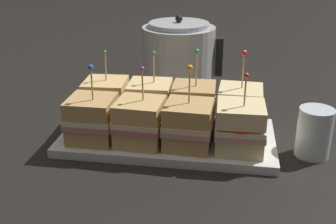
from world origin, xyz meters
The scene contains 12 objects.
ground_plane centered at (0.00, 0.00, 0.00)m, with size 6.00×6.00×0.00m, color black.
serving_platter centered at (0.00, 0.00, 0.01)m, with size 0.44×0.22×0.02m.
sandwich_front_far_left centered at (-0.15, -0.05, 0.06)m, with size 0.09×0.09×0.16m.
sandwich_front_center_left centered at (-0.05, -0.05, 0.06)m, with size 0.10×0.10×0.16m.
sandwich_front_center_right centered at (0.05, -0.05, 0.06)m, with size 0.10×0.10×0.16m.
sandwich_front_far_right centered at (0.15, -0.05, 0.06)m, with size 0.10×0.10×0.16m.
sandwich_back_far_left centered at (-0.15, 0.05, 0.06)m, with size 0.10×0.10×0.16m.
sandwich_back_center_left centered at (-0.05, 0.05, 0.06)m, with size 0.10×0.10×0.16m.
sandwich_back_center_right centered at (0.05, 0.05, 0.06)m, with size 0.10×0.10×0.17m.
sandwich_back_far_right centered at (0.15, 0.05, 0.06)m, with size 0.10×0.10×0.17m.
kettle_steel centered at (-0.02, 0.34, 0.09)m, with size 0.22×0.20×0.21m.
drinking_glass centered at (0.29, -0.01, 0.05)m, with size 0.07×0.07×0.10m.
Camera 1 is at (0.12, -0.79, 0.40)m, focal length 45.00 mm.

